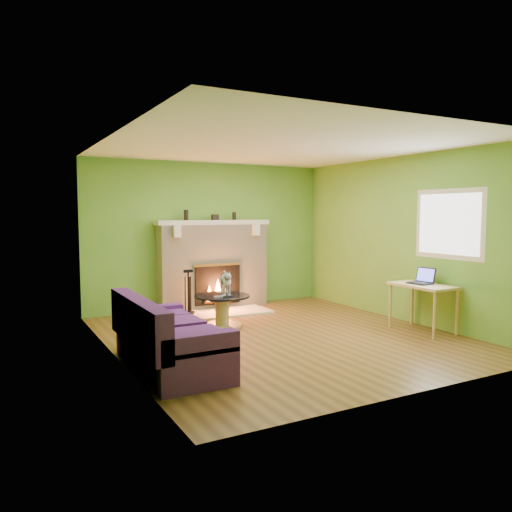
{
  "coord_description": "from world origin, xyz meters",
  "views": [
    {
      "loc": [
        -3.54,
        -5.83,
        1.71
      ],
      "look_at": [
        -0.17,
        0.4,
        1.09
      ],
      "focal_mm": 35.0,
      "sensor_mm": 36.0,
      "label": 1
    }
  ],
  "objects": [
    {
      "name": "wall_front",
      "position": [
        0.0,
        -2.5,
        1.3
      ],
      "size": [
        5.0,
        0.0,
        5.0
      ],
      "primitive_type": "plane",
      "rotation": [
        -1.57,
        0.0,
        0.0
      ],
      "color": "#53912F",
      "rests_on": "floor"
    },
    {
      "name": "sofa",
      "position": [
        -1.86,
        -0.64,
        0.31
      ],
      "size": [
        0.85,
        1.78,
        0.8
      ],
      "color": "#3A1758",
      "rests_on": "floor"
    },
    {
      "name": "window_frame",
      "position": [
        2.24,
        -0.9,
        1.55
      ],
      "size": [
        0.0,
        1.2,
        1.2
      ],
      "primitive_type": "plane",
      "rotation": [
        1.57,
        0.0,
        -1.57
      ],
      "color": "silver",
      "rests_on": "wall_right"
    },
    {
      "name": "wall_right",
      "position": [
        2.25,
        0.0,
        1.3
      ],
      "size": [
        0.0,
        5.0,
        5.0
      ],
      "primitive_type": "plane",
      "rotation": [
        1.57,
        0.0,
        -1.57
      ],
      "color": "#53912F",
      "rests_on": "floor"
    },
    {
      "name": "floor",
      "position": [
        0.0,
        0.0,
        0.0
      ],
      "size": [
        5.0,
        5.0,
        0.0
      ],
      "primitive_type": "plane",
      "color": "brown",
      "rests_on": "ground"
    },
    {
      "name": "fire_tools",
      "position": [
        -0.62,
        1.95,
        0.4
      ],
      "size": [
        0.2,
        0.2,
        0.74
      ],
      "primitive_type": null,
      "color": "black",
      "rests_on": "hearth"
    },
    {
      "name": "wall_back",
      "position": [
        0.0,
        2.5,
        1.3
      ],
      "size": [
        5.0,
        0.0,
        5.0
      ],
      "primitive_type": "plane",
      "rotation": [
        1.57,
        0.0,
        0.0
      ],
      "color": "#53912F",
      "rests_on": "floor"
    },
    {
      "name": "desk",
      "position": [
        1.95,
        -0.73,
        0.6
      ],
      "size": [
        0.54,
        0.93,
        0.69
      ],
      "color": "tan",
      "rests_on": "floor"
    },
    {
      "name": "window_pane",
      "position": [
        2.23,
        -0.9,
        1.55
      ],
      "size": [
        0.0,
        1.06,
        1.06
      ],
      "primitive_type": "plane",
      "rotation": [
        1.57,
        0.0,
        -1.57
      ],
      "color": "white",
      "rests_on": "wall_right"
    },
    {
      "name": "laptop",
      "position": [
        1.93,
        -0.68,
        0.8
      ],
      "size": [
        0.31,
        0.34,
        0.23
      ],
      "primitive_type": null,
      "rotation": [
        0.0,
        0.0,
        0.11
      ],
      "color": "black",
      "rests_on": "desk"
    },
    {
      "name": "mantel_vase_left",
      "position": [
        -0.5,
        2.33,
        1.67
      ],
      "size": [
        0.08,
        0.08,
        0.18
      ],
      "primitive_type": "cylinder",
      "color": "black",
      "rests_on": "mantel"
    },
    {
      "name": "fireplace",
      "position": [
        0.0,
        2.32,
        0.77
      ],
      "size": [
        2.1,
        0.46,
        1.58
      ],
      "color": "beige",
      "rests_on": "floor"
    },
    {
      "name": "remote_black",
      "position": [
        -0.44,
        0.76,
        0.48
      ],
      "size": [
        0.16,
        0.06,
        0.02
      ],
      "primitive_type": "cube",
      "rotation": [
        0.0,
        0.0,
        0.15
      ],
      "color": "black",
      "rests_on": "coffee_table"
    },
    {
      "name": "mantel",
      "position": [
        0.0,
        2.3,
        1.54
      ],
      "size": [
        2.1,
        0.28,
        0.08
      ],
      "primitive_type": "cube",
      "color": "silver",
      "rests_on": "fireplace"
    },
    {
      "name": "cat",
      "position": [
        -0.38,
        0.99,
        0.66
      ],
      "size": [
        0.38,
        0.62,
        0.37
      ],
      "primitive_type": null,
      "rotation": [
        0.0,
        0.0,
        -0.3
      ],
      "color": "slate",
      "rests_on": "coffee_table"
    },
    {
      "name": "ceiling",
      "position": [
        0.0,
        0.0,
        2.6
      ],
      "size": [
        5.0,
        5.0,
        0.0
      ],
      "primitive_type": "plane",
      "rotation": [
        3.14,
        0.0,
        0.0
      ],
      "color": "white",
      "rests_on": "wall_back"
    },
    {
      "name": "mantel_box",
      "position": [
        0.04,
        2.33,
        1.63
      ],
      "size": [
        0.12,
        0.08,
        0.1
      ],
      "primitive_type": "cube",
      "color": "black",
      "rests_on": "mantel"
    },
    {
      "name": "coffee_table",
      "position": [
        -0.46,
        0.94,
        0.27
      ],
      "size": [
        0.84,
        0.84,
        0.47
      ],
      "color": "tan",
      "rests_on": "floor"
    },
    {
      "name": "remote_silver",
      "position": [
        -0.56,
        0.82,
        0.48
      ],
      "size": [
        0.17,
        0.05,
        0.02
      ],
      "primitive_type": "cube",
      "rotation": [
        0.0,
        0.0,
        -0.05
      ],
      "color": "#959497",
      "rests_on": "coffee_table"
    },
    {
      "name": "hearth",
      "position": [
        0.0,
        1.8,
        0.01
      ],
      "size": [
        1.5,
        0.75,
        0.03
      ],
      "primitive_type": "cube",
      "color": "beige",
      "rests_on": "floor"
    },
    {
      "name": "wall_left",
      "position": [
        -2.25,
        0.0,
        1.3
      ],
      "size": [
        0.0,
        5.0,
        5.0
      ],
      "primitive_type": "plane",
      "rotation": [
        1.57,
        0.0,
        1.57
      ],
      "color": "#53912F",
      "rests_on": "floor"
    },
    {
      "name": "mantel_vase_right",
      "position": [
        0.42,
        2.33,
        1.65
      ],
      "size": [
        0.07,
        0.07,
        0.14
      ],
      "primitive_type": "cylinder",
      "color": "black",
      "rests_on": "mantel"
    }
  ]
}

